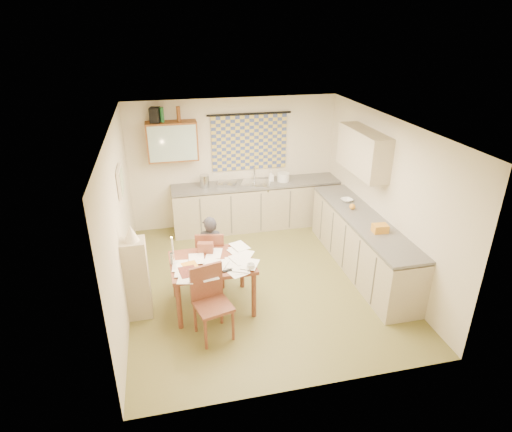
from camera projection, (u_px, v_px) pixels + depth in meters
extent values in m
cube|color=olive|center=(261.00, 281.00, 6.84)|extent=(4.00, 4.50, 0.02)
cube|color=white|center=(261.00, 124.00, 5.78)|extent=(4.00, 4.50, 0.02)
cube|color=beige|center=(234.00, 163.00, 8.31)|extent=(4.00, 0.02, 2.50)
cube|color=beige|center=(313.00, 297.00, 4.31)|extent=(4.00, 0.02, 2.50)
cube|color=beige|center=(120.00, 222.00, 5.91)|extent=(0.02, 4.50, 2.50)
cube|color=beige|center=(385.00, 197.00, 6.71)|extent=(0.02, 4.50, 2.50)
cube|color=#3A497F|center=(249.00, 143.00, 8.17)|extent=(1.45, 0.03, 1.05)
cylinder|color=black|center=(249.00, 114.00, 7.92)|extent=(1.60, 0.04, 0.04)
cube|color=brown|center=(172.00, 141.00, 7.69)|extent=(0.90, 0.34, 0.70)
cube|color=#99B2A5|center=(173.00, 144.00, 7.54)|extent=(0.84, 0.02, 0.64)
cube|color=tan|center=(363.00, 151.00, 6.91)|extent=(0.34, 1.30, 0.70)
cube|color=beige|center=(120.00, 181.00, 6.08)|extent=(0.04, 0.50, 0.40)
cube|color=beige|center=(122.00, 181.00, 6.09)|extent=(0.01, 0.42, 0.32)
cube|color=tan|center=(257.00, 206.00, 8.46)|extent=(3.30, 0.60, 0.86)
cube|color=#53514E|center=(258.00, 184.00, 8.26)|extent=(3.30, 0.62, 0.04)
cube|color=tan|center=(361.00, 245.00, 7.01)|extent=(0.60, 2.95, 0.86)
cube|color=#53514E|center=(364.00, 219.00, 6.81)|extent=(0.62, 2.95, 0.04)
cube|color=white|center=(394.00, 281.00, 6.07)|extent=(0.55, 0.55, 0.83)
cube|color=black|center=(398.00, 255.00, 5.89)|extent=(0.52, 0.52, 0.03)
cube|color=silver|center=(256.00, 185.00, 8.27)|extent=(0.68, 0.62, 0.10)
cylinder|color=silver|center=(254.00, 173.00, 8.35)|extent=(0.03, 0.03, 0.28)
cube|color=silver|center=(227.00, 184.00, 8.12)|extent=(0.42, 0.39, 0.06)
cylinder|color=silver|center=(204.00, 181.00, 8.00)|extent=(0.21, 0.21, 0.24)
cylinder|color=white|center=(283.00, 177.00, 8.33)|extent=(0.28, 0.28, 0.16)
imported|color=white|center=(271.00, 176.00, 8.31)|extent=(0.10, 0.10, 0.20)
imported|color=white|center=(347.00, 200.00, 7.41)|extent=(0.26, 0.26, 0.05)
cube|color=orange|center=(380.00, 228.00, 6.33)|extent=(0.23, 0.17, 0.12)
sphere|color=orange|center=(352.00, 207.00, 7.09)|extent=(0.10, 0.10, 0.10)
cube|color=black|center=(155.00, 115.00, 7.44)|extent=(0.20, 0.23, 0.26)
cylinder|color=#195926|center=(162.00, 115.00, 7.46)|extent=(0.09, 0.09, 0.26)
cylinder|color=brown|center=(179.00, 114.00, 7.52)|extent=(0.08, 0.08, 0.26)
cube|color=brown|center=(212.00, 263.00, 5.93)|extent=(1.16, 0.90, 0.05)
cube|color=brown|center=(211.00, 257.00, 6.61)|extent=(0.49, 0.49, 0.04)
cube|color=brown|center=(210.00, 249.00, 6.33)|extent=(0.42, 0.12, 0.46)
cube|color=brown|center=(213.00, 306.00, 5.45)|extent=(0.54, 0.54, 0.04)
cube|color=brown|center=(206.00, 281.00, 5.50)|extent=(0.43, 0.15, 0.48)
imported|color=black|center=(211.00, 251.00, 6.50)|extent=(0.49, 0.38, 1.16)
cube|color=tan|center=(137.00, 279.00, 5.81)|extent=(0.32, 0.30, 1.18)
cone|color=beige|center=(131.00, 233.00, 5.52)|extent=(0.20, 0.20, 0.22)
cube|color=brown|center=(206.00, 248.00, 6.10)|extent=(0.24, 0.15, 0.16)
imported|color=white|center=(251.00, 267.00, 5.70)|extent=(0.12, 0.12, 0.09)
imported|color=maroon|center=(180.00, 274.00, 5.59)|extent=(0.29, 0.35, 0.03)
imported|color=orange|center=(183.00, 269.00, 5.72)|extent=(0.32, 0.36, 0.02)
cube|color=orange|center=(194.00, 274.00, 5.58)|extent=(0.13, 0.09, 0.04)
cube|color=black|center=(227.00, 271.00, 5.67)|extent=(0.14, 0.07, 0.02)
cylinder|color=silver|center=(172.00, 259.00, 5.80)|extent=(0.07, 0.07, 0.18)
cylinder|color=white|center=(172.00, 245.00, 5.74)|extent=(0.03, 0.03, 0.22)
sphere|color=#FFCC66|center=(171.00, 237.00, 5.67)|extent=(0.02, 0.02, 0.02)
cube|color=white|center=(236.00, 272.00, 5.67)|extent=(0.30, 0.35, 0.00)
cube|color=white|center=(226.00, 264.00, 5.83)|extent=(0.24, 0.32, 0.00)
cube|color=white|center=(214.00, 253.00, 6.11)|extent=(0.28, 0.34, 0.00)
cube|color=white|center=(241.00, 268.00, 5.73)|extent=(0.22, 0.30, 0.00)
cube|color=white|center=(211.00, 263.00, 5.86)|extent=(0.30, 0.35, 0.00)
cube|color=white|center=(238.00, 252.00, 6.13)|extent=(0.30, 0.35, 0.00)
cube|color=white|center=(238.00, 251.00, 6.16)|extent=(0.27, 0.34, 0.00)
cube|color=white|center=(233.00, 262.00, 5.86)|extent=(0.24, 0.31, 0.00)
cube|color=white|center=(209.00, 275.00, 5.57)|extent=(0.26, 0.33, 0.00)
cube|color=white|center=(180.00, 266.00, 5.78)|extent=(0.24, 0.32, 0.00)
cube|color=white|center=(242.00, 266.00, 5.76)|extent=(0.32, 0.36, 0.00)
cube|color=white|center=(183.00, 271.00, 5.65)|extent=(0.25, 0.32, 0.00)
cube|color=white|center=(196.00, 259.00, 5.94)|extent=(0.23, 0.31, 0.00)
cube|color=white|center=(186.00, 278.00, 5.50)|extent=(0.27, 0.34, 0.00)
cube|color=white|center=(245.00, 255.00, 6.02)|extent=(0.33, 0.36, 0.00)
cube|color=white|center=(240.00, 259.00, 5.92)|extent=(0.30, 0.35, 0.00)
cube|color=white|center=(218.00, 265.00, 5.77)|extent=(0.33, 0.36, 0.00)
cube|color=white|center=(240.00, 246.00, 6.26)|extent=(0.30, 0.35, 0.00)
cube|color=white|center=(250.00, 264.00, 5.79)|extent=(0.32, 0.36, 0.00)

